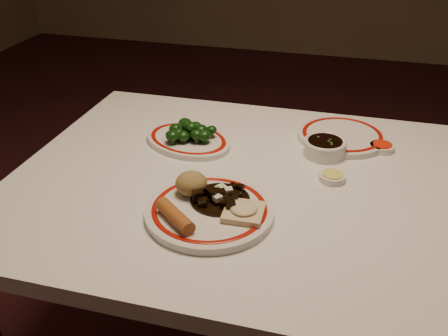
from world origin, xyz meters
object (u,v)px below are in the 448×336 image
main_plate (210,211)px  broccoli_pile (188,130)px  dining_table (258,212)px  spring_roll (175,216)px  stirfry_heap (220,197)px  soy_bowl (325,148)px  fried_wonton (244,211)px  broccoli_plate (188,140)px  rice_mound (191,183)px

main_plate → broccoli_pile: size_ratio=2.65×
dining_table → main_plate: size_ratio=3.52×
spring_roll → stirfry_heap: (0.07, 0.10, -0.01)m
main_plate → soy_bowl: soy_bowl is taller
fried_wonton → broccoli_plate: size_ratio=0.28×
dining_table → rice_mound: rice_mound is taller
dining_table → stirfry_heap: bearing=-115.3°
fried_wonton → broccoli_plate: bearing=126.0°
rice_mound → spring_roll: bearing=-89.0°
main_plate → soy_bowl: size_ratio=3.12×
main_plate → fried_wonton: 0.08m
broccoli_pile → soy_bowl: broccoli_pile is taller
dining_table → main_plate: main_plate is taller
main_plate → dining_table: bearing=65.4°
broccoli_plate → broccoli_pile: broccoli_pile is taller
stirfry_heap → broccoli_plate: size_ratio=0.43×
main_plate → fried_wonton: size_ratio=4.03×
rice_mound → broccoli_plate: size_ratio=0.23×
dining_table → fried_wonton: bearing=-89.9°
rice_mound → soy_bowl: bearing=47.6°
broccoli_plate → soy_bowl: (0.37, 0.03, 0.01)m
fried_wonton → stirfry_heap: bearing=147.9°
soy_bowl → spring_roll: bearing=-123.2°
soy_bowl → main_plate: bearing=-122.1°
stirfry_heap → broccoli_pile: bearing=121.2°
main_plate → broccoli_plate: (-0.15, 0.31, -0.00)m
rice_mound → fried_wonton: size_ratio=0.85×
main_plate → broccoli_plate: 0.35m
rice_mound → stirfry_heap: bearing=-9.8°
dining_table → soy_bowl: size_ratio=10.97×
spring_roll → main_plate: bearing=1.9°
main_plate → spring_roll: 0.09m
main_plate → rice_mound: (-0.06, 0.05, 0.03)m
main_plate → soy_bowl: (0.21, 0.34, 0.01)m
main_plate → broccoli_pile: (-0.15, 0.31, 0.03)m
rice_mound → soy_bowl: size_ratio=0.65×
rice_mound → broccoli_plate: 0.28m
main_plate → broccoli_plate: size_ratio=1.11×
broccoli_pile → broccoli_plate: bearing=103.5°
spring_roll → broccoli_plate: spring_roll is taller
dining_table → fried_wonton: (0.00, -0.17, 0.12)m
dining_table → broccoli_plate: bearing=147.9°
rice_mound → stirfry_heap: 0.07m
soy_bowl → broccoli_pile: bearing=-175.0°
dining_table → soy_bowl: bearing=51.7°
fried_wonton → main_plate: bearing=176.1°
main_plate → stirfry_heap: (0.01, 0.03, 0.02)m
fried_wonton → soy_bowl: same height
fried_wonton → stirfry_heap: stirfry_heap is taller
fried_wonton → soy_bowl: bearing=68.4°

